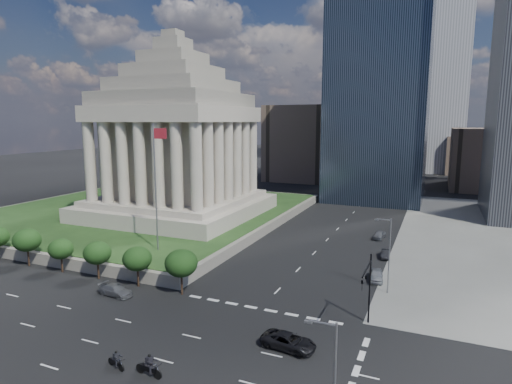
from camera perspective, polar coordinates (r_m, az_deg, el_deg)
The scene contains 18 objects.
ground at distance 133.75m, azimuth 14.94°, elevation -0.49°, with size 500.00×500.00×0.00m, color black.
plaza_terrace at distance 104.88m, azimuth -14.72°, elevation -2.65°, with size 66.00×70.00×1.80m, color slate.
plaza_lawn at distance 104.69m, azimuth -14.74°, elevation -2.14°, with size 64.00×68.00×0.10m, color #213E19.
war_memorial at distance 94.59m, azimuth -10.67°, elevation 8.74°, with size 34.00×34.00×39.00m, color #9F9486, non-canonical shape.
flagpole at distance 68.56m, azimuth -13.17°, elevation 1.51°, with size 2.52×0.24×20.00m.
tree_row at distance 72.73m, azimuth -26.42°, elevation -6.94°, with size 53.00×4.00×6.00m, color black, non-canonical shape.
midrise_glass at distance 126.90m, azimuth 16.10°, elevation 12.55°, with size 26.00×26.00×60.00m, color black.
building_filler_ne at distance 161.58m, azimuth 28.03°, elevation 3.96°, with size 20.00×30.00×20.00m, color brown.
building_filler_nw at distance 167.98m, azimuth 6.47°, elevation 6.53°, with size 24.00×30.00×28.00m, color brown.
traffic_signal_ne at distance 47.80m, azimuth 14.65°, elevation -11.72°, with size 0.30×5.74×8.00m.
street_lamp_north at distance 58.23m, azimuth 17.20°, elevation -7.56°, with size 2.13×0.22×10.00m.
pickup_truck at distance 44.81m, azimuth 4.36°, elevation -19.25°, with size 5.52×2.55×1.53m, color black.
suv_grey at distance 59.41m, azimuth -18.20°, elevation -12.33°, with size 4.89×1.99×1.42m, color #54565C.
parked_sedan_near at distance 63.75m, azimuth 15.73°, elevation -10.64°, with size 4.51×1.82×1.54m, color #93959B.
parked_sedan_mid at distance 74.24m, azimuth 16.89°, elevation -7.92°, with size 3.91×1.36×1.29m, color black.
parked_sedan_far at distance 85.52m, azimuth 16.12°, elevation -5.53°, with size 1.77×4.40×1.50m, color slate.
motorcycle_lead at distance 41.64m, azimuth -14.13°, elevation -21.43°, with size 2.90×0.79×2.16m, color black, non-canonical shape.
motorcycle_trail at distance 43.59m, azimuth -18.18°, elevation -20.42°, with size 2.36×0.64×1.76m, color black, non-canonical shape.
Camera 1 is at (18.67, -30.56, 22.23)m, focal length 30.00 mm.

